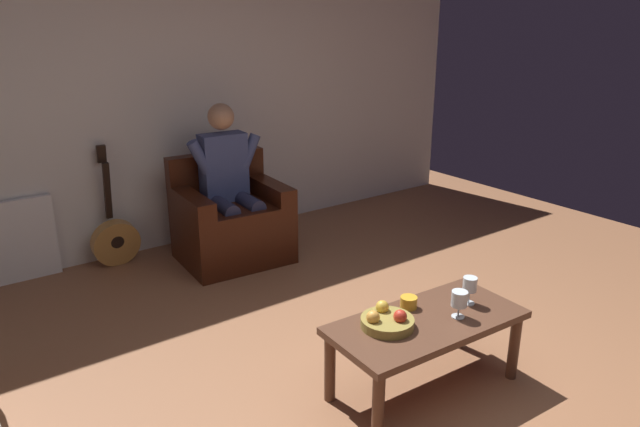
{
  "coord_description": "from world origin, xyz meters",
  "views": [
    {
      "loc": [
        1.95,
        1.67,
        1.95
      ],
      "look_at": [
        -0.25,
        -1.33,
        0.68
      ],
      "focal_mm": 32.8,
      "sensor_mm": 36.0,
      "label": 1
    }
  ],
  "objects_px": {
    "wine_glass_near": "(459,300)",
    "candle_jar": "(409,302)",
    "armchair": "(231,223)",
    "guitar": "(115,239)",
    "wine_glass_far": "(470,286)",
    "fruit_bowl": "(387,321)",
    "coffee_table": "(427,330)",
    "person_seated": "(230,180)"
  },
  "relations": [
    {
      "from": "candle_jar",
      "to": "armchair",
      "type": "bearing_deg",
      "value": -90.31
    },
    {
      "from": "person_seated",
      "to": "wine_glass_near",
      "type": "height_order",
      "value": "person_seated"
    },
    {
      "from": "person_seated",
      "to": "guitar",
      "type": "bearing_deg",
      "value": -25.34
    },
    {
      "from": "coffee_table",
      "to": "guitar",
      "type": "relative_size",
      "value": 1.11
    },
    {
      "from": "coffee_table",
      "to": "candle_jar",
      "type": "relative_size",
      "value": 11.73
    },
    {
      "from": "fruit_bowl",
      "to": "wine_glass_near",
      "type": "bearing_deg",
      "value": 158.16
    },
    {
      "from": "wine_glass_far",
      "to": "candle_jar",
      "type": "xyz_separation_m",
      "value": [
        0.3,
        -0.16,
        -0.08
      ]
    },
    {
      "from": "wine_glass_near",
      "to": "fruit_bowl",
      "type": "distance_m",
      "value": 0.41
    },
    {
      "from": "wine_glass_far",
      "to": "fruit_bowl",
      "type": "bearing_deg",
      "value": -8.46
    },
    {
      "from": "wine_glass_near",
      "to": "candle_jar",
      "type": "bearing_deg",
      "value": -59.49
    },
    {
      "from": "wine_glass_far",
      "to": "candle_jar",
      "type": "bearing_deg",
      "value": -28.33
    },
    {
      "from": "candle_jar",
      "to": "wine_glass_far",
      "type": "bearing_deg",
      "value": 151.67
    },
    {
      "from": "armchair",
      "to": "coffee_table",
      "type": "bearing_deg",
      "value": 93.39
    },
    {
      "from": "wine_glass_far",
      "to": "fruit_bowl",
      "type": "xyz_separation_m",
      "value": [
        0.54,
        -0.08,
        -0.07
      ]
    },
    {
      "from": "coffee_table",
      "to": "guitar",
      "type": "xyz_separation_m",
      "value": [
        0.8,
        -2.69,
        -0.14
      ]
    },
    {
      "from": "guitar",
      "to": "wine_glass_far",
      "type": "relative_size",
      "value": 6.22
    },
    {
      "from": "wine_glass_far",
      "to": "wine_glass_near",
      "type": "bearing_deg",
      "value": 22.92
    },
    {
      "from": "armchair",
      "to": "wine_glass_near",
      "type": "relative_size",
      "value": 5.88
    },
    {
      "from": "guitar",
      "to": "candle_jar",
      "type": "xyz_separation_m",
      "value": [
        -0.81,
        2.53,
        0.24
      ]
    },
    {
      "from": "fruit_bowl",
      "to": "candle_jar",
      "type": "height_order",
      "value": "fruit_bowl"
    },
    {
      "from": "wine_glass_far",
      "to": "fruit_bowl",
      "type": "height_order",
      "value": "wine_glass_far"
    },
    {
      "from": "guitar",
      "to": "wine_glass_far",
      "type": "height_order",
      "value": "guitar"
    },
    {
      "from": "armchair",
      "to": "wine_glass_far",
      "type": "distance_m",
      "value": 2.28
    },
    {
      "from": "armchair",
      "to": "coffee_table",
      "type": "height_order",
      "value": "armchair"
    },
    {
      "from": "coffee_table",
      "to": "candle_jar",
      "type": "height_order",
      "value": "candle_jar"
    },
    {
      "from": "guitar",
      "to": "wine_glass_near",
      "type": "xyz_separation_m",
      "value": [
        -0.95,
        2.77,
        0.3
      ]
    },
    {
      "from": "guitar",
      "to": "fruit_bowl",
      "type": "relative_size",
      "value": 3.58
    },
    {
      "from": "coffee_table",
      "to": "person_seated",
      "type": "bearing_deg",
      "value": -90.51
    },
    {
      "from": "armchair",
      "to": "coffee_table",
      "type": "xyz_separation_m",
      "value": [
        0.02,
        2.24,
        0.05
      ]
    },
    {
      "from": "wine_glass_near",
      "to": "wine_glass_far",
      "type": "distance_m",
      "value": 0.18
    },
    {
      "from": "guitar",
      "to": "fruit_bowl",
      "type": "distance_m",
      "value": 2.69
    },
    {
      "from": "wine_glass_near",
      "to": "candle_jar",
      "type": "height_order",
      "value": "wine_glass_near"
    },
    {
      "from": "wine_glass_near",
      "to": "fruit_bowl",
      "type": "height_order",
      "value": "wine_glass_near"
    },
    {
      "from": "wine_glass_far",
      "to": "person_seated",
      "type": "bearing_deg",
      "value": -82.55
    },
    {
      "from": "armchair",
      "to": "guitar",
      "type": "relative_size",
      "value": 0.9
    },
    {
      "from": "armchair",
      "to": "guitar",
      "type": "height_order",
      "value": "guitar"
    },
    {
      "from": "coffee_table",
      "to": "wine_glass_far",
      "type": "bearing_deg",
      "value": 177.87
    },
    {
      "from": "person_seated",
      "to": "wine_glass_near",
      "type": "distance_m",
      "value": 2.31
    },
    {
      "from": "guitar",
      "to": "person_seated",
      "type": "bearing_deg",
      "value": 150.74
    },
    {
      "from": "guitar",
      "to": "wine_glass_near",
      "type": "bearing_deg",
      "value": 108.98
    },
    {
      "from": "wine_glass_far",
      "to": "fruit_bowl",
      "type": "relative_size",
      "value": 0.58
    },
    {
      "from": "armchair",
      "to": "fruit_bowl",
      "type": "xyz_separation_m",
      "value": [
        0.25,
        2.17,
        0.14
      ]
    }
  ]
}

